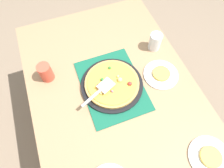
# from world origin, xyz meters

# --- Properties ---
(ground_plane) EXTENTS (8.00, 8.00, 0.00)m
(ground_plane) POSITION_xyz_m (0.00, 0.00, 0.00)
(ground_plane) COLOR #84705B
(dining_table) EXTENTS (1.40, 1.00, 0.75)m
(dining_table) POSITION_xyz_m (0.00, 0.00, 0.64)
(dining_table) COLOR #9E7A56
(dining_table) RESTS_ON ground_plane
(placemat) EXTENTS (0.48, 0.36, 0.01)m
(placemat) POSITION_xyz_m (0.00, 0.00, 0.75)
(placemat) COLOR #145B42
(placemat) RESTS_ON dining_table
(pizza_pan) EXTENTS (0.38, 0.38, 0.01)m
(pizza_pan) POSITION_xyz_m (0.00, 0.00, 0.76)
(pizza_pan) COLOR black
(pizza_pan) RESTS_ON placemat
(pizza) EXTENTS (0.33, 0.33, 0.05)m
(pizza) POSITION_xyz_m (0.00, 0.00, 0.78)
(pizza) COLOR tan
(pizza) RESTS_ON pizza_pan
(plate_near_left) EXTENTS (0.22, 0.22, 0.01)m
(plate_near_left) POSITION_xyz_m (0.57, 0.32, 0.76)
(plate_near_left) COLOR white
(plate_near_left) RESTS_ON dining_table
(plate_far_right) EXTENTS (0.22, 0.22, 0.01)m
(plate_far_right) POSITION_xyz_m (0.04, 0.32, 0.76)
(plate_far_right) COLOR white
(plate_far_right) RESTS_ON dining_table
(served_slice_left) EXTENTS (0.11, 0.11, 0.02)m
(served_slice_left) POSITION_xyz_m (0.57, 0.32, 0.77)
(served_slice_left) COLOR #EAB747
(served_slice_left) RESTS_ON plate_near_left
(served_slice_right) EXTENTS (0.11, 0.11, 0.02)m
(served_slice_right) POSITION_xyz_m (0.04, 0.32, 0.77)
(served_slice_right) COLOR #EAB747
(served_slice_right) RESTS_ON plate_far_right
(cup_near) EXTENTS (0.08, 0.08, 0.12)m
(cup_near) POSITION_xyz_m (-0.18, 0.37, 0.81)
(cup_near) COLOR white
(cup_near) RESTS_ON dining_table
(cup_far) EXTENTS (0.08, 0.08, 0.12)m
(cup_far) POSITION_xyz_m (-0.20, -0.36, 0.81)
(cup_far) COLOR #E04C38
(cup_far) RESTS_ON dining_table
(pizza_server) EXTENTS (0.14, 0.23, 0.01)m
(pizza_server) POSITION_xyz_m (0.04, -0.09, 0.82)
(pizza_server) COLOR silver
(pizza_server) RESTS_ON pizza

